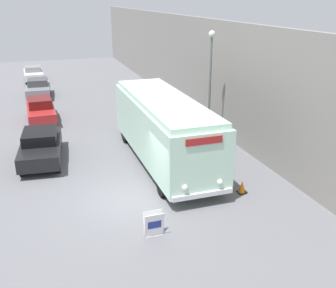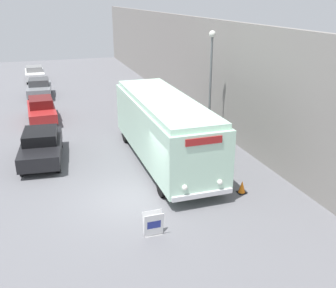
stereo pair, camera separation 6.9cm
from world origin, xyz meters
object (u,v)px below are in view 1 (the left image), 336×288
object	(u,v)px
streetlamp	(210,71)
parked_car_far	(38,88)
sign_board	(154,224)
parked_car_distant	(33,74)
vintage_bus	(164,127)
parked_car_near	(41,146)
parked_car_mid	(41,109)
traffic_cone	(242,187)

from	to	relation	value
streetlamp	parked_car_far	xyz separation A→B (m)	(-9.07, 13.99, -3.26)
sign_board	parked_car_distant	xyz separation A→B (m)	(-3.50, 29.31, 0.30)
vintage_bus	streetlamp	bearing A→B (deg)	33.70
parked_car_near	streetlamp	bearing A→B (deg)	6.51
parked_car_mid	parked_car_distant	bearing A→B (deg)	89.67
sign_board	parked_car_mid	bearing A→B (deg)	101.87
streetlamp	traffic_cone	xyz separation A→B (m)	(-1.37, -6.58, -3.75)
parked_car_mid	parked_car_near	bearing A→B (deg)	-93.05
vintage_bus	parked_car_far	xyz separation A→B (m)	(-5.60, 16.31, -1.09)
parked_car_near	sign_board	bearing A→B (deg)	-61.76
streetlamp	parked_car_far	size ratio (longest dim) A/B	1.48
parked_car_near	parked_car_far	bearing A→B (deg)	94.51
parked_car_far	streetlamp	bearing A→B (deg)	-53.69
sign_board	streetlamp	xyz separation A→B (m)	(5.85, 8.43, 3.58)
parked_car_far	traffic_cone	size ratio (longest dim) A/B	7.42
parked_car_near	parked_car_distant	world-z (taller)	parked_car_near
vintage_bus	traffic_cone	xyz separation A→B (m)	(2.10, -4.26, -1.58)
streetlamp	parked_car_mid	distance (m)	11.96
parked_car_mid	traffic_cone	xyz separation A→B (m)	(7.73, -13.62, -0.48)
parked_car_near	parked_car_mid	distance (m)	7.21
sign_board	parked_car_far	xyz separation A→B (m)	(-3.22, 22.42, 0.33)
parked_car_distant	traffic_cone	world-z (taller)	parked_car_distant
parked_car_far	parked_car_distant	size ratio (longest dim) A/B	0.99
vintage_bus	traffic_cone	bearing A→B (deg)	-63.73
streetlamp	parked_car_near	world-z (taller)	streetlamp
vintage_bus	parked_car_distant	size ratio (longest dim) A/B	2.35
vintage_bus	parked_car_distant	bearing A→B (deg)	104.20
streetlamp	vintage_bus	bearing A→B (deg)	-146.30
vintage_bus	parked_car_mid	xyz separation A→B (m)	(-5.62, 9.35, -1.09)
parked_car_far	parked_car_near	bearing A→B (deg)	-87.62
streetlamp	parked_car_mid	xyz separation A→B (m)	(-9.10, 7.03, -3.27)
vintage_bus	sign_board	world-z (taller)	vintage_bus
parked_car_mid	parked_car_distant	size ratio (longest dim) A/B	1.07
vintage_bus	streetlamp	distance (m)	4.71
traffic_cone	parked_car_distant	bearing A→B (deg)	106.19
parked_car_mid	parked_car_distant	world-z (taller)	parked_car_mid
streetlamp	parked_car_far	world-z (taller)	streetlamp
parked_car_near	parked_car_mid	size ratio (longest dim) A/B	1.08
streetlamp	parked_car_distant	distance (m)	23.11
parked_car_near	traffic_cone	world-z (taller)	parked_car_near
streetlamp	parked_car_near	distance (m)	9.86
sign_board	parked_car_distant	bearing A→B (deg)	96.80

